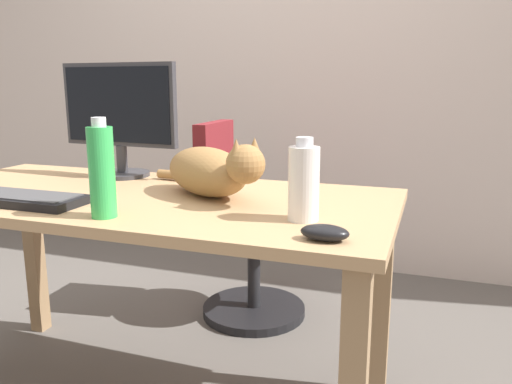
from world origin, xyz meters
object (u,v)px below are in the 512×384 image
(water_bottle, at_px, (102,171))
(spray_bottle, at_px, (304,182))
(keyboard, at_px, (14,198))
(computer_mouse, at_px, (325,233))
(monitor, at_px, (119,115))
(cat, at_px, (211,171))
(office_chair, at_px, (243,235))

(water_bottle, relative_size, spray_bottle, 1.22)
(keyboard, height_order, water_bottle, water_bottle)
(computer_mouse, bearing_deg, keyboard, 176.45)
(keyboard, height_order, computer_mouse, computer_mouse)
(monitor, relative_size, keyboard, 1.09)
(keyboard, distance_m, cat, 0.58)
(computer_mouse, bearing_deg, water_bottle, 179.35)
(office_chair, relative_size, monitor, 1.88)
(cat, relative_size, water_bottle, 1.98)
(keyboard, height_order, spray_bottle, spray_bottle)
(cat, bearing_deg, keyboard, -152.39)
(water_bottle, bearing_deg, monitor, 119.62)
(office_chair, distance_m, cat, 0.85)
(computer_mouse, bearing_deg, office_chair, 119.69)
(keyboard, xyz_separation_m, cat, (0.51, 0.27, 0.07))
(water_bottle, distance_m, spray_bottle, 0.52)
(monitor, relative_size, spray_bottle, 2.27)
(monitor, distance_m, cat, 0.52)
(monitor, distance_m, computer_mouse, 1.05)
(monitor, distance_m, keyboard, 0.52)
(monitor, xyz_separation_m, spray_bottle, (0.80, -0.38, -0.13))
(office_chair, xyz_separation_m, cat, (0.17, -0.72, 0.43))
(office_chair, xyz_separation_m, water_bottle, (0.01, -1.04, 0.47))
(keyboard, relative_size, spray_bottle, 2.07)
(cat, relative_size, spray_bottle, 2.41)
(office_chair, xyz_separation_m, computer_mouse, (0.59, -1.04, 0.37))
(office_chair, distance_m, computer_mouse, 1.25)
(office_chair, height_order, monitor, monitor)
(monitor, bearing_deg, water_bottle, -60.38)
(office_chair, height_order, computer_mouse, office_chair)
(office_chair, xyz_separation_m, spray_bottle, (0.51, -0.89, 0.45))
(cat, xyz_separation_m, water_bottle, (-0.16, -0.32, 0.04))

